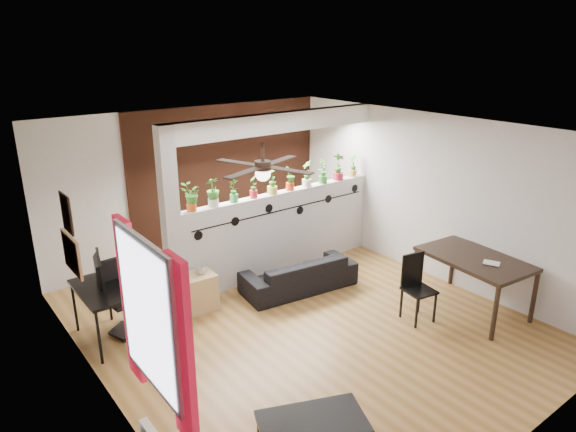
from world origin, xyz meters
The scene contains 30 objects.
room_shell centered at (0.00, 0.00, 1.30)m, with size 6.30×7.10×2.90m.
partition_wall centered at (0.80, 1.50, 0.68)m, with size 3.60×0.18×1.35m, color #BCBCC1.
ceiling_header centered at (0.80, 1.50, 2.45)m, with size 3.60×0.18×0.30m, color silver.
pier_column centered at (-1.11, 1.50, 1.30)m, with size 0.22×0.20×2.60m, color #BCBCC1.
brick_panel centered at (0.80, 2.97, 1.30)m, with size 3.90×0.05×2.60m, color #9E4A2D.
vine_decal centered at (0.80, 1.40, 1.08)m, with size 3.31×0.01×0.30m.
window_assembly centered at (-2.56, -1.20, 1.51)m, with size 0.09×1.30×1.55m.
corkboard centered at (-2.58, 0.95, 1.35)m, with size 0.03×0.60×0.45m, color #996C4A.
framed_art centered at (-2.58, 0.90, 1.85)m, with size 0.03×0.34×0.44m.
ceiling_fan centered at (-0.80, -0.30, 2.31)m, with size 1.19×1.19×0.43m.
potted_plant_0 centered at (-0.78, 1.50, 1.56)m, with size 0.23×0.20×0.40m.
potted_plant_1 centered at (-0.43, 1.50, 1.58)m, with size 0.24×0.20×0.43m.
potted_plant_2 centered at (-0.08, 1.50, 1.54)m, with size 0.20×0.17×0.36m.
potted_plant_3 centered at (0.27, 1.50, 1.54)m, with size 0.21×0.22×0.36m.
potted_plant_4 centered at (0.62, 1.50, 1.58)m, with size 0.26×0.28×0.44m.
potted_plant_5 centered at (0.98, 1.50, 1.56)m, with size 0.19×0.16×0.39m.
potted_plant_6 centered at (1.33, 1.50, 1.58)m, with size 0.25×0.27×0.43m.
potted_plant_7 centered at (1.68, 1.50, 1.57)m, with size 0.25×0.22×0.41m.
potted_plant_8 centered at (2.03, 1.50, 1.60)m, with size 0.30×0.31×0.47m.
potted_plant_9 centered at (2.38, 1.50, 1.56)m, with size 0.20×0.23×0.40m.
sofa centered at (0.59, 0.78, 0.25)m, with size 1.68×0.66×0.49m, color black.
cube_shelf centered at (-0.91, 1.16, 0.27)m, with size 0.44×0.39×0.53m, color tan.
cup centered at (-0.86, 1.16, 0.58)m, with size 0.13×0.13×0.10m, color gray.
computer_desk centered at (-2.25, 1.16, 0.66)m, with size 0.54×1.01×0.73m.
monitor centered at (-2.25, 1.31, 0.83)m, with size 0.06×0.36×0.20m, color black.
office_chair centered at (-1.97, 1.22, 0.43)m, with size 0.51×0.51×0.99m.
dining_table centered at (2.12, -1.19, 0.72)m, with size 1.03×1.55×0.80m.
book centered at (2.02, -1.49, 0.81)m, with size 0.15×0.21×0.02m, color gray.
folding_chair centered at (1.30, -0.85, 0.55)m, with size 0.44×0.44×0.93m.
coffee_table centered at (-1.46, -1.96, 0.40)m, with size 1.09×0.86×0.45m.
Camera 1 is at (-3.90, -4.76, 3.64)m, focal length 32.00 mm.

